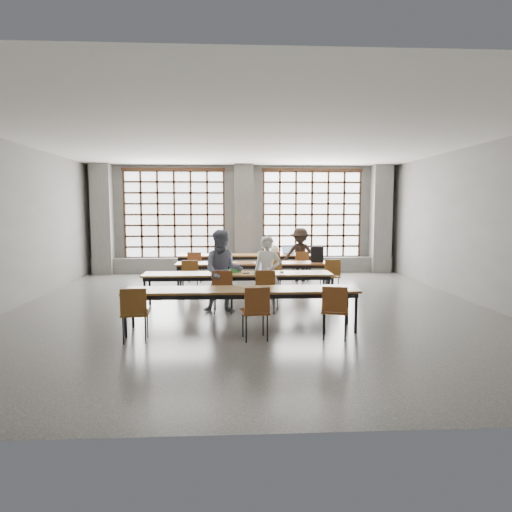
{
  "coord_description": "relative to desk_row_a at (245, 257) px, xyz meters",
  "views": [
    {
      "loc": [
        -0.4,
        -9.56,
        2.11
      ],
      "look_at": [
        0.13,
        0.4,
        1.06
      ],
      "focal_mm": 32.0,
      "sensor_mm": 36.0,
      "label": 1
    }
  ],
  "objects": [
    {
      "name": "floor",
      "position": [
        0.01,
        -3.97,
        -0.66
      ],
      "size": [
        11.0,
        11.0,
        0.0
      ],
      "primitive_type": "plane",
      "color": "#4C4C4A",
      "rests_on": "ground"
    },
    {
      "name": "ceiling",
      "position": [
        0.01,
        -3.97,
        2.84
      ],
      "size": [
        11.0,
        11.0,
        0.0
      ],
      "primitive_type": "plane",
      "rotation": [
        3.14,
        0.0,
        0.0
      ],
      "color": "silver",
      "rests_on": "floor"
    },
    {
      "name": "wall_back",
      "position": [
        0.01,
        1.53,
        1.09
      ],
      "size": [
        10.0,
        0.0,
        10.0
      ],
      "primitive_type": "plane",
      "rotation": [
        1.57,
        0.0,
        0.0
      ],
      "color": "#5E5E5C",
      "rests_on": "floor"
    },
    {
      "name": "wall_front",
      "position": [
        0.01,
        -9.47,
        1.09
      ],
      "size": [
        10.0,
        0.0,
        10.0
      ],
      "primitive_type": "plane",
      "rotation": [
        -1.57,
        0.0,
        0.0
      ],
      "color": "#5E5E5C",
      "rests_on": "floor"
    },
    {
      "name": "wall_left",
      "position": [
        -4.99,
        -3.97,
        1.09
      ],
      "size": [
        0.0,
        11.0,
        11.0
      ],
      "primitive_type": "plane",
      "rotation": [
        1.57,
        0.0,
        1.57
      ],
      "color": "#5E5E5C",
      "rests_on": "floor"
    },
    {
      "name": "wall_right",
      "position": [
        5.01,
        -3.97,
        1.09
      ],
      "size": [
        0.0,
        11.0,
        11.0
      ],
      "primitive_type": "plane",
      "rotation": [
        1.57,
        0.0,
        -1.57
      ],
      "color": "#5E5E5C",
      "rests_on": "floor"
    },
    {
      "name": "column_left",
      "position": [
        -4.49,
        1.25,
        1.09
      ],
      "size": [
        0.6,
        0.55,
        3.5
      ],
      "primitive_type": "cube",
      "color": "#5A5A57",
      "rests_on": "floor"
    },
    {
      "name": "column_mid",
      "position": [
        0.01,
        1.25,
        1.09
      ],
      "size": [
        0.6,
        0.55,
        3.5
      ],
      "primitive_type": "cube",
      "color": "#5A5A57",
      "rests_on": "floor"
    },
    {
      "name": "column_right",
      "position": [
        4.51,
        1.25,
        1.09
      ],
      "size": [
        0.6,
        0.55,
        3.5
      ],
      "primitive_type": "cube",
      "color": "#5A5A57",
      "rests_on": "floor"
    },
    {
      "name": "window_left",
      "position": [
        -2.24,
        1.45,
        1.24
      ],
      "size": [
        3.32,
        0.12,
        3.0
      ],
      "color": "white",
      "rests_on": "wall_back"
    },
    {
      "name": "window_right",
      "position": [
        2.26,
        1.45,
        1.24
      ],
      "size": [
        3.32,
        0.12,
        3.0
      ],
      "color": "white",
      "rests_on": "wall_back"
    },
    {
      "name": "sill_ledge",
      "position": [
        0.01,
        1.33,
        -0.41
      ],
      "size": [
        9.8,
        0.35,
        0.5
      ],
      "primitive_type": "cube",
      "color": "#5A5A57",
      "rests_on": "floor"
    },
    {
      "name": "desk_row_a",
      "position": [
        0.0,
        0.0,
        0.0
      ],
      "size": [
        4.0,
        0.7,
        0.73
      ],
      "color": "brown",
      "rests_on": "floor"
    },
    {
      "name": "desk_row_b",
      "position": [
        0.21,
        -2.04,
        0.0
      ],
      "size": [
        4.0,
        0.7,
        0.73
      ],
      "color": "brown",
      "rests_on": "floor"
    },
    {
      "name": "desk_row_c",
      "position": [
        -0.26,
        -3.88,
        0.0
      ],
      "size": [
        4.0,
        0.7,
        0.73
      ],
      "color": "brown",
      "rests_on": "floor"
    },
    {
      "name": "desk_row_d",
      "position": [
        -0.22,
        -5.81,
        0.0
      ],
      "size": [
        4.0,
        0.7,
        0.73
      ],
      "color": "brown",
      "rests_on": "floor"
    },
    {
      "name": "chair_back_left",
      "position": [
        -1.41,
        -0.63,
        -0.13
      ],
      "size": [
        0.49,
        0.49,
        0.88
      ],
      "color": "brown",
      "rests_on": "floor"
    },
    {
      "name": "chair_back_mid",
      "position": [
        0.79,
        -0.63,
        -0.13
      ],
      "size": [
        0.45,
        0.45,
        0.88
      ],
      "color": "brown",
      "rests_on": "floor"
    },
    {
      "name": "chair_back_right",
      "position": [
        1.61,
        -0.63,
        -0.13
      ],
      "size": [
        0.46,
        0.46,
        0.88
      ],
      "color": "brown",
      "rests_on": "floor"
    },
    {
      "name": "chair_mid_left",
      "position": [
        -1.39,
        -2.67,
        -0.13
      ],
      "size": [
        0.45,
        0.46,
        0.88
      ],
      "color": "brown",
      "rests_on": "floor"
    },
    {
      "name": "chair_mid_centre",
      "position": [
        0.61,
        -2.67,
        -0.13
      ],
      "size": [
        0.42,
        0.43,
        0.88
      ],
      "color": "brown",
      "rests_on": "floor"
    },
    {
      "name": "chair_mid_right",
      "position": [
        2.02,
        -2.67,
        -0.13
      ],
      "size": [
        0.48,
        0.49,
        0.88
      ],
      "color": "brown",
      "rests_on": "floor"
    },
    {
      "name": "chair_front_left",
      "position": [
        -0.57,
        -4.51,
        -0.13
      ],
      "size": [
        0.44,
        0.45,
        0.88
      ],
      "color": "brown",
      "rests_on": "floor"
    },
    {
      "name": "chair_front_right",
      "position": [
        0.31,
        -4.51,
        -0.13
      ],
      "size": [
        0.53,
        0.53,
        0.88
      ],
      "color": "brown",
      "rests_on": "floor"
    },
    {
      "name": "chair_near_left",
      "position": [
        -1.91,
        -6.44,
        -0.13
      ],
      "size": [
        0.46,
        0.46,
        0.88
      ],
      "color": "brown",
      "rests_on": "floor"
    },
    {
      "name": "chair_near_mid",
      "position": [
        -0.01,
        -6.44,
        -0.13
      ],
      "size": [
        0.47,
        0.47,
        0.88
      ],
      "color": "maroon",
      "rests_on": "floor"
    },
    {
      "name": "chair_near_right",
      "position": [
        1.26,
        -6.43,
        -0.13
      ],
      "size": [
        0.52,
        0.52,
        0.88
      ],
      "color": "brown",
      "rests_on": "floor"
    },
    {
      "name": "student_male",
      "position": [
        0.34,
        -4.38,
        0.11
      ],
      "size": [
        0.63,
        0.48,
        1.56
      ],
      "primitive_type": "imported",
      "rotation": [
        0.0,
        0.0,
        -0.2
      ],
      "color": "white",
      "rests_on": "floor"
    },
    {
      "name": "student_female",
      "position": [
        -0.56,
        -4.38,
        0.17
      ],
      "size": [
        0.82,
        0.65,
        1.68
      ],
      "primitive_type": "imported",
      "rotation": [
        0.0,
        0.0,
        -0.01
      ],
      "color": "navy",
      "rests_on": "floor"
    },
    {
      "name": "student_back",
      "position": [
        1.6,
        -0.5,
        0.11
      ],
      "size": [
        1.08,
        0.74,
        1.54
      ],
      "primitive_type": "imported",
      "rotation": [
        0.0,
        0.0,
        -0.18
      ],
      "color": "black",
      "rests_on": "floor"
    },
    {
      "name": "laptop_front",
      "position": [
        0.3,
        -3.77,
        0.13
      ],
      "size": [
        0.42,
        0.37,
        0.26
      ],
      "color": "#BBBBC0",
      "rests_on": "desk_row_c"
    },
    {
      "name": "laptop_back",
      "position": [
        1.34,
        0.11,
        0.13
      ],
      "size": [
        0.39,
        0.34,
        0.26
      ],
      "color": "#ACACB0",
      "rests_on": "desk_row_a"
    },
    {
      "name": "mouse",
      "position": [
        0.69,
        -3.9,
        0.08
      ],
      "size": [
        0.12,
        0.1,
        0.04
      ],
      "primitive_type": "ellipsoid",
      "rotation": [
        0.0,
        0.0,
        0.43
      ],
      "color": "white",
      "rests_on": "desk_row_c"
    },
    {
      "name": "green_box",
      "position": [
        -0.31,
        -3.8,
        0.11
      ],
      "size": [
        0.27,
        0.18,
        0.09
      ],
      "primitive_type": "cube",
      "rotation": [
        0.0,
        0.0,
        0.41
      ],
      "color": "#2A8235",
      "rests_on": "desk_row_c"
    },
    {
      "name": "phone",
      "position": [
        -0.08,
        -3.98,
        0.07
      ],
      "size": [
        0.14,
        0.09,
        0.01
      ],
      "primitive_type": "cube",
      "rotation": [
        0.0,
        0.0,
        0.29
      ],
      "color": "black",
      "rests_on": "desk_row_c"
    },
    {
      "name": "paper_sheet_a",
      "position": [
        -0.39,
        -1.99,
        0.07
      ],
      "size": [
        0.36,
        0.32,
        0.0
      ],
      "primitive_type": "cube",
      "rotation": [
        0.0,
        0.0,
        0.43
      ],
      "color": "white",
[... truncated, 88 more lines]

